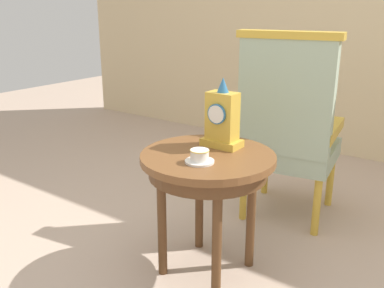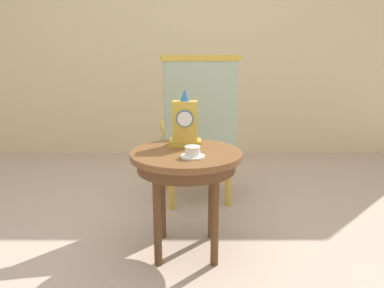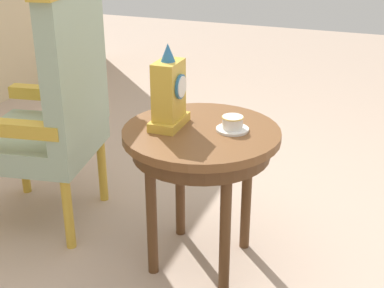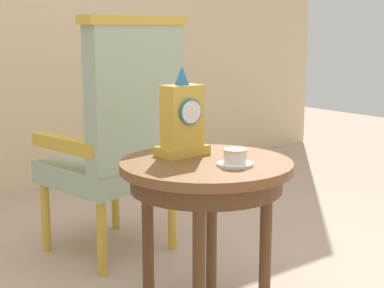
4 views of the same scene
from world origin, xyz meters
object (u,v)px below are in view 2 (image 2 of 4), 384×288
side_table (185,165)px  teacup_left (191,152)px  mantel_clock (184,123)px  armchair (196,129)px

side_table → teacup_left: 0.16m
mantel_clock → armchair: 0.62m
mantel_clock → armchair: bearing=82.0°
mantel_clock → teacup_left: bearing=-80.1°
side_table → armchair: armchair is taller
side_table → armchair: (0.08, 0.73, 0.06)m
teacup_left → armchair: size_ratio=0.11×
side_table → mantel_clock: 0.25m
side_table → armchair: size_ratio=0.55×
side_table → mantel_clock: mantel_clock is taller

